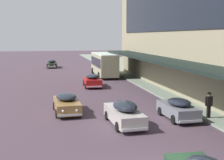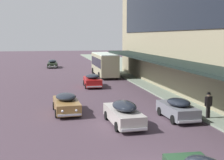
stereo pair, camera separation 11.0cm
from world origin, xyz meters
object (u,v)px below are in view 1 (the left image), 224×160
Objects in this scene: sedan_second_mid at (52,64)px; sedan_trailing_mid at (67,103)px; sedan_oncoming_front at (178,109)px; sedan_far_back at (124,113)px; pedestrian_at_kerb at (209,104)px; sedan_trailing_near at (92,80)px; transit_bus_kerbside_front at (104,63)px.

sedan_trailing_mid is at bearing -89.42° from sedan_second_mid.
sedan_far_back is (-4.18, -0.65, 0.05)m from sedan_oncoming_front.
sedan_trailing_mid is at bearing 156.58° from pedestrian_at_kerb.
pedestrian_at_kerb is (9.81, -4.25, 0.42)m from sedan_trailing_mid.
pedestrian_at_kerb is at bearing -69.89° from sedan_trailing_near.
transit_bus_kerbside_front is 25.34m from sedan_oncoming_front.
sedan_second_mid is at bearing 90.58° from sedan_trailing_mid.
sedan_oncoming_front is 2.20m from pedestrian_at_kerb.
sedan_oncoming_front is at bearing -24.72° from sedan_trailing_mid.
sedan_trailing_near is (-3.19, -9.64, -1.18)m from transit_bus_kerbside_front.
transit_bus_kerbside_front reaches higher than sedan_trailing_mid.
transit_bus_kerbside_front reaches higher than pedestrian_at_kerb.
pedestrian_at_kerb is at bearing -23.42° from sedan_trailing_mid.
sedan_second_mid is 25.07m from sedan_trailing_near.
sedan_second_mid is 41.21m from sedan_far_back.
sedan_trailing_mid is 8.54m from sedan_oncoming_front.
transit_bus_kerbside_front is 16.83m from sedan_second_mid.
sedan_trailing_mid is (0.37, -36.80, -0.00)m from sedan_second_mid.
transit_bus_kerbside_front is at bearing 82.45° from sedan_far_back.
transit_bus_kerbside_front is at bearing 91.67° from sedan_oncoming_front.
sedan_far_back reaches higher than sedan_trailing_mid.
sedan_trailing_near is 16.31m from sedan_far_back.
sedan_trailing_mid is (-7.02, -21.73, -1.20)m from transit_bus_kerbside_front.
pedestrian_at_kerb is (6.23, -0.03, 0.36)m from sedan_far_back.
sedan_oncoming_front is 0.85× the size of sedan_far_back.
sedan_oncoming_front reaches higher than sedan_trailing_mid.
sedan_trailing_mid is 0.92× the size of sedan_far_back.
sedan_second_mid reaches higher than sedan_trailing_mid.
sedan_trailing_near is 16.14m from sedan_oncoming_front.
transit_bus_kerbside_front is at bearing 71.68° from sedan_trailing_near.
sedan_far_back reaches higher than sedan_second_mid.
sedan_far_back is at bearing -49.71° from sedan_trailing_mid.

